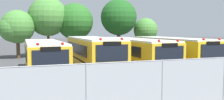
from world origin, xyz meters
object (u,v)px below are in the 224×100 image
school_bus_0 (44,56)px  traffic_cone (203,91)px  school_bus_2 (133,52)px  tree_2 (76,21)px  school_bus_3 (171,51)px  school_bus_1 (93,52)px  tree_4 (145,30)px  tree_3 (120,17)px  tree_1 (48,17)px  tree_0 (16,27)px

school_bus_0 → traffic_cone: (6.77, -9.12, -1.00)m
school_bus_0 → school_bus_2: school_bus_2 is taller
school_bus_2 → traffic_cone: (-0.54, -9.36, -1.05)m
school_bus_0 → tree_2: (4.65, 12.00, 3.02)m
school_bus_0 → school_bus_3: school_bus_3 is taller
school_bus_1 → tree_2: size_ratio=1.48×
school_bus_1 → tree_4: 15.17m
traffic_cone → school_bus_0: bearing=126.6°
school_bus_3 → school_bus_0: bearing=-0.3°
tree_3 → tree_4: bearing=5.8°
tree_1 → traffic_cone: (5.48, -21.18, -4.52)m
school_bus_2 → tree_2: bearing=-77.5°
school_bus_2 → tree_1: (-6.02, 11.81, 3.47)m
tree_4 → school_bus_2: bearing=-120.9°
tree_3 → traffic_cone: (-3.39, -20.12, -4.57)m
school_bus_3 → traffic_cone: 10.15m
school_bus_3 → tree_4: tree_4 is taller
traffic_cone → tree_0: bearing=114.2°
school_bus_2 → tree_2: (-2.67, 11.75, 2.97)m
school_bus_0 → tree_3: tree_3 is taller
tree_2 → traffic_cone: tree_2 is taller
tree_1 → tree_2: size_ratio=1.09×
tree_1 → tree_4: tree_1 is taller
school_bus_0 → traffic_cone: bearing=125.3°
school_bus_1 → school_bus_2: bearing=178.9°
tree_0 → tree_2: (6.96, 0.89, 0.84)m
tree_1 → traffic_cone: bearing=-75.5°
tree_2 → tree_3: 5.63m
school_bus_0 → school_bus_2: size_ratio=0.87×
school_bus_2 → tree_0: bearing=-48.8°
school_bus_0 → tree_1: tree_1 is taller
tree_1 → tree_3: size_ratio=1.00×
tree_0 → tree_3: size_ratio=0.76×
tree_2 → traffic_cone: 21.60m
tree_0 → school_bus_2: bearing=-48.4°
tree_2 → traffic_cone: (2.12, -21.12, -4.02)m
school_bus_1 → tree_4: (10.19, 11.07, 1.86)m
school_bus_0 → traffic_cone: school_bus_0 is taller
tree_1 → school_bus_0: bearing=-96.1°
school_bus_3 → tree_1: 15.69m
school_bus_0 → school_bus_2: 7.32m
tree_4 → tree_0: bearing=-179.0°
tree_0 → traffic_cone: bearing=-65.8°
tree_3 → tree_2: bearing=169.7°
school_bus_1 → traffic_cone: (2.98, -9.43, -1.11)m
tree_0 → tree_2: 7.07m
school_bus_1 → tree_1: tree_1 is taller
school_bus_2 → tree_3: bearing=-105.1°
school_bus_0 → school_bus_3: size_ratio=0.94×
tree_1 → tree_4: bearing=-3.0°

